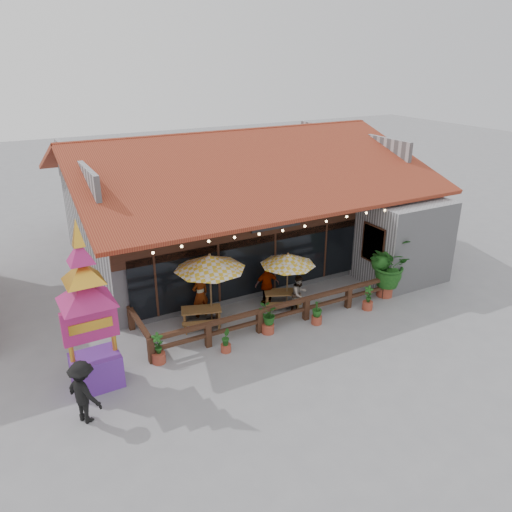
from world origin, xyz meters
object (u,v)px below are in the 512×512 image
umbrella_right (288,260)px  pedestrian (83,392)px  umbrella_left (210,263)px  picnic_table_left (201,314)px  thai_sign_tower (86,296)px  picnic_table_right (282,296)px  tropical_plant (388,264)px

umbrella_right → pedestrian: bearing=-159.7°
umbrella_left → picnic_table_left: bearing=-172.8°
umbrella_right → pedestrian: umbrella_right is taller
thai_sign_tower → picnic_table_right: bearing=12.6°
pedestrian → thai_sign_tower: bearing=-52.3°
umbrella_right → picnic_table_left: 3.89m
umbrella_right → picnic_table_right: umbrella_right is taller
thai_sign_tower → pedestrian: thai_sign_tower is taller
picnic_table_left → thai_sign_tower: 5.19m
tropical_plant → picnic_table_right: bearing=164.4°
thai_sign_tower → umbrella_left: bearing=22.2°
umbrella_left → umbrella_right: (3.14, -0.24, -0.41)m
pedestrian → picnic_table_right: bearing=-98.6°
picnic_table_right → tropical_plant: bearing=-15.6°
umbrella_left → picnic_table_right: bearing=-3.6°
picnic_table_left → tropical_plant: (7.64, -1.32, 0.95)m
tropical_plant → umbrella_right: bearing=164.4°
picnic_table_left → umbrella_right: bearing=-3.0°
picnic_table_right → thai_sign_tower: size_ratio=0.31×
umbrella_left → umbrella_right: 3.17m
umbrella_left → picnic_table_left: 2.00m
tropical_plant → pedestrian: tropical_plant is taller
umbrella_left → pedestrian: 6.33m
picnic_table_right → thai_sign_tower: 8.12m
umbrella_left → picnic_table_right: 3.55m
picnic_table_left → picnic_table_right: picnic_table_left is taller
picnic_table_right → thai_sign_tower: thai_sign_tower is taller
pedestrian → umbrella_left: bearing=-87.0°
tropical_plant → pedestrian: (-12.39, -1.94, -0.49)m
picnic_table_right → thai_sign_tower: bearing=-167.4°
thai_sign_tower → pedestrian: 2.61m
picnic_table_right → tropical_plant: 4.53m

